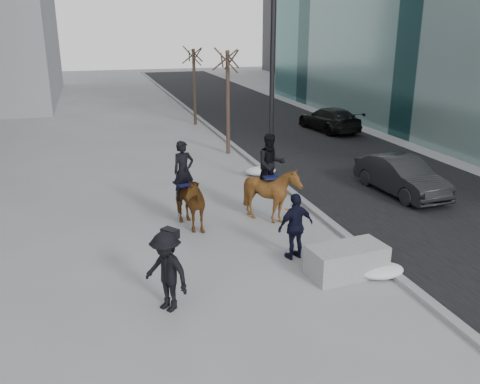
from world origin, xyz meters
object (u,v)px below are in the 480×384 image
object	(u,v)px
car_near	(401,176)
mounted_right	(272,187)
planter	(347,261)
mounted_left	(185,197)

from	to	relation	value
car_near	mounted_right	bearing A→B (deg)	-171.17
mounted_right	planter	bearing A→B (deg)	-82.17
planter	mounted_left	world-z (taller)	mounted_left
planter	mounted_left	bearing A→B (deg)	127.65
planter	car_near	size ratio (longest dim) A/B	0.46
planter	car_near	xyz separation A→B (m)	(4.78, 5.05, 0.29)
planter	mounted_right	size ratio (longest dim) A/B	0.69
mounted_left	mounted_right	size ratio (longest dim) A/B	0.96
mounted_right	car_near	bearing A→B (deg)	12.49
planter	mounted_right	world-z (taller)	mounted_right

